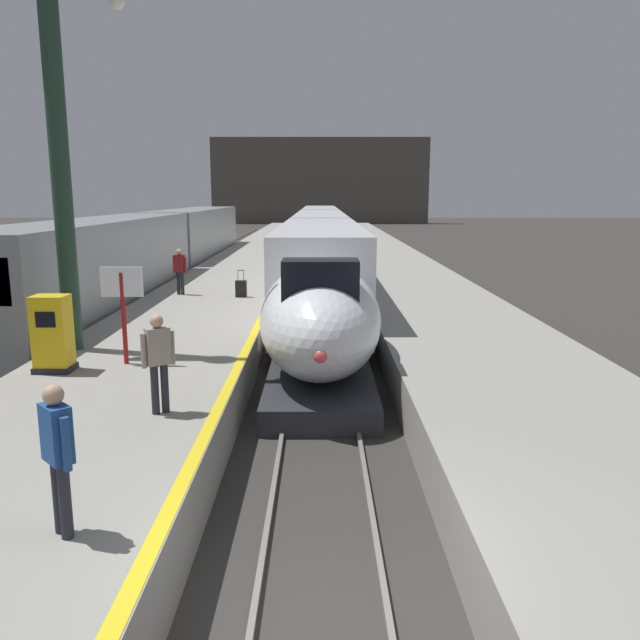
% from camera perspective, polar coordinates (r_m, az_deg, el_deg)
% --- Properties ---
extents(ground_plane, '(260.00, 260.00, 0.00)m').
position_cam_1_polar(ground_plane, '(7.64, -0.12, -26.47)').
color(ground_plane, '#33302D').
extents(platform_left, '(4.80, 110.00, 1.05)m').
position_cam_1_polar(platform_left, '(31.34, -7.63, 3.43)').
color(platform_left, gray).
rests_on(platform_left, ground).
extents(platform_right, '(4.80, 110.00, 1.05)m').
position_cam_1_polar(platform_right, '(31.35, 7.24, 3.44)').
color(platform_right, gray).
rests_on(platform_right, ground).
extents(platform_left_safety_stripe, '(0.20, 107.80, 0.01)m').
position_cam_1_polar(platform_left_safety_stripe, '(31.07, -3.47, 4.43)').
color(platform_left_safety_stripe, yellow).
rests_on(platform_left_safety_stripe, platform_left).
extents(rail_main_left, '(0.08, 110.00, 0.12)m').
position_cam_1_polar(rail_main_left, '(33.88, -1.46, 3.31)').
color(rail_main_left, slate).
rests_on(rail_main_left, ground).
extents(rail_main_right, '(0.08, 110.00, 0.12)m').
position_cam_1_polar(rail_main_right, '(33.88, 1.08, 3.31)').
color(rail_main_right, slate).
rests_on(rail_main_right, ground).
extents(rail_secondary_left, '(0.08, 110.00, 0.12)m').
position_cam_1_polar(rail_secondary_left, '(35.01, -14.86, 3.19)').
color(rail_secondary_left, slate).
rests_on(rail_secondary_left, ground).
extents(rail_secondary_right, '(0.08, 110.00, 0.12)m').
position_cam_1_polar(rail_secondary_right, '(34.66, -12.46, 3.22)').
color(rail_secondary_right, slate).
rests_on(rail_secondary_right, ground).
extents(highspeed_train_main, '(2.92, 56.05, 3.60)m').
position_cam_1_polar(highspeed_train_main, '(39.02, -0.20, 7.15)').
color(highspeed_train_main, silver).
rests_on(highspeed_train_main, ground).
extents(regional_train_adjacent, '(2.85, 36.60, 3.80)m').
position_cam_1_polar(regional_train_adjacent, '(33.37, -14.33, 6.42)').
color(regional_train_adjacent, gray).
rests_on(regional_train_adjacent, ground).
extents(station_column_mid, '(4.00, 0.68, 8.69)m').
position_cam_1_polar(station_column_mid, '(16.01, -22.76, 16.21)').
color(station_column_mid, '#1E3828').
rests_on(station_column_mid, platform_left).
extents(passenger_near_edge, '(0.54, 0.34, 1.69)m').
position_cam_1_polar(passenger_near_edge, '(23.99, -12.67, 4.57)').
color(passenger_near_edge, '#23232D').
rests_on(passenger_near_edge, platform_left).
extents(passenger_mid_platform, '(0.42, 0.44, 1.69)m').
position_cam_1_polar(passenger_mid_platform, '(7.37, -22.65, -10.62)').
color(passenger_mid_platform, '#23232D').
rests_on(passenger_mid_platform, platform_left).
extents(passenger_far_waiting, '(0.50, 0.39, 1.69)m').
position_cam_1_polar(passenger_far_waiting, '(10.90, -14.50, -3.16)').
color(passenger_far_waiting, '#23232D').
rests_on(passenger_far_waiting, platform_left).
extents(rolling_suitcase, '(0.40, 0.22, 0.98)m').
position_cam_1_polar(rolling_suitcase, '(23.11, -7.30, 2.80)').
color(rolling_suitcase, black).
rests_on(rolling_suitcase, platform_left).
extents(ticket_machine_yellow, '(0.76, 0.62, 1.60)m').
position_cam_1_polar(ticket_machine_yellow, '(14.28, -23.04, -1.38)').
color(ticket_machine_yellow, yellow).
rests_on(ticket_machine_yellow, platform_left).
extents(departure_info_board, '(0.90, 0.10, 2.12)m').
position_cam_1_polar(departure_info_board, '(14.25, -17.50, 2.10)').
color(departure_info_board, maroon).
rests_on(departure_info_board, platform_left).
extents(terminus_back_wall, '(36.00, 2.00, 14.00)m').
position_cam_1_polar(terminus_back_wall, '(108.08, -0.21, 12.36)').
color(terminus_back_wall, '#4C4742').
rests_on(terminus_back_wall, ground).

